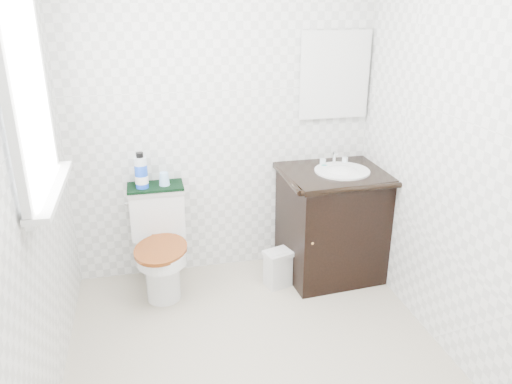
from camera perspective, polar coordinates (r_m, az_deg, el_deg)
name	(u,v)px	position (r m, az deg, el deg)	size (l,w,h in m)	color
floor	(261,365)	(3.04, 0.60, -19.12)	(2.40, 2.40, 0.00)	#B4A791
wall_back	(222,114)	(3.57, -3.85, 8.84)	(2.40, 2.40, 0.00)	silver
wall_front	(366,305)	(1.41, 12.48, -12.54)	(2.40, 2.40, 0.00)	silver
wall_left	(21,185)	(2.44, -25.30, 0.75)	(2.40, 2.40, 0.00)	silver
wall_right	(462,153)	(2.89, 22.50, 4.19)	(2.40, 2.40, 0.00)	silver
window	(26,95)	(2.58, -24.83, 10.01)	(0.02, 0.70, 0.90)	white
mirror	(334,75)	(3.72, 8.94, 13.05)	(0.50, 0.02, 0.60)	silver
toilet	(160,247)	(3.62, -10.89, -6.17)	(0.43, 0.64, 0.73)	silver
vanity	(334,220)	(3.74, 8.87, -3.18)	(0.79, 0.69, 0.92)	black
trash_bin	(278,268)	(3.66, 2.52, -8.70)	(0.23, 0.20, 0.28)	silver
towel	(155,186)	(3.56, -11.44, 0.63)	(0.39, 0.22, 0.02)	black
mouthwash_bottle	(141,172)	(3.49, -13.00, 2.26)	(0.09, 0.09, 0.25)	blue
cup	(164,179)	(3.53, -10.45, 1.50)	(0.07, 0.07, 0.09)	#9BD0FF
soap_bar	(324,166)	(3.66, 7.81, 3.00)	(0.06, 0.04, 0.02)	#197971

